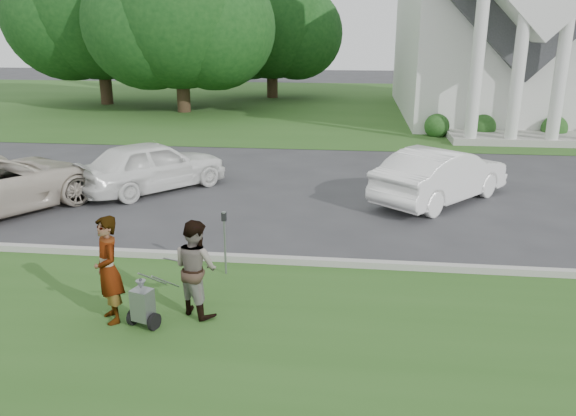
% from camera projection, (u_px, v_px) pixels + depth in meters
% --- Properties ---
extents(ground, '(120.00, 120.00, 0.00)m').
position_uv_depth(ground, '(252.00, 274.00, 10.84)').
color(ground, '#333335').
rests_on(ground, ground).
extents(grass_strip, '(80.00, 7.00, 0.01)m').
position_uv_depth(grass_strip, '(215.00, 360.00, 8.00)').
color(grass_strip, '#2B531C').
rests_on(grass_strip, ground).
extents(church_lawn, '(80.00, 30.00, 0.01)m').
position_uv_depth(church_lawn, '(327.00, 103.00, 36.41)').
color(church_lawn, '#2B531C').
rests_on(church_lawn, ground).
extents(curb, '(80.00, 0.18, 0.15)m').
position_uv_depth(curb, '(257.00, 259.00, 11.34)').
color(curb, '#9E9E93').
rests_on(curb, ground).
extents(church, '(9.19, 19.00, 24.10)m').
position_uv_depth(church, '(494.00, 3.00, 29.93)').
color(church, white).
rests_on(church, ground).
extents(tree_left, '(10.63, 8.40, 9.71)m').
position_uv_depth(tree_left, '(179.00, 19.00, 31.03)').
color(tree_left, '#332316').
rests_on(tree_left, ground).
extents(tree_far, '(11.64, 9.20, 10.73)m').
position_uv_depth(tree_far, '(98.00, 11.00, 34.38)').
color(tree_far, '#332316').
rests_on(tree_far, ground).
extents(tree_back, '(9.61, 7.60, 8.89)m').
position_uv_depth(tree_back, '(272.00, 27.00, 38.27)').
color(tree_back, '#332316').
rests_on(tree_back, ground).
extents(striping_cart, '(0.65, 1.01, 0.87)m').
position_uv_depth(striping_cart, '(143.00, 305.00, 8.79)').
color(striping_cart, black).
rests_on(striping_cart, ground).
extents(person_left, '(0.72, 0.76, 1.75)m').
position_uv_depth(person_left, '(108.00, 271.00, 8.83)').
color(person_left, '#999999').
rests_on(person_left, ground).
extents(person_right, '(1.00, 0.95, 1.62)m').
position_uv_depth(person_right, '(196.00, 268.00, 9.08)').
color(person_right, '#999999').
rests_on(person_right, ground).
extents(parking_meter_near, '(0.09, 0.08, 1.27)m').
position_uv_depth(parking_meter_near, '(225.00, 235.00, 10.59)').
color(parking_meter_near, gray).
rests_on(parking_meter_near, ground).
extents(car_b, '(4.19, 4.46, 1.49)m').
position_uv_depth(car_b, '(153.00, 165.00, 16.34)').
color(car_b, white).
rests_on(car_b, ground).
extents(car_d, '(4.12, 4.43, 1.48)m').
position_uv_depth(car_d, '(441.00, 175.00, 15.27)').
color(car_d, white).
rests_on(car_d, ground).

